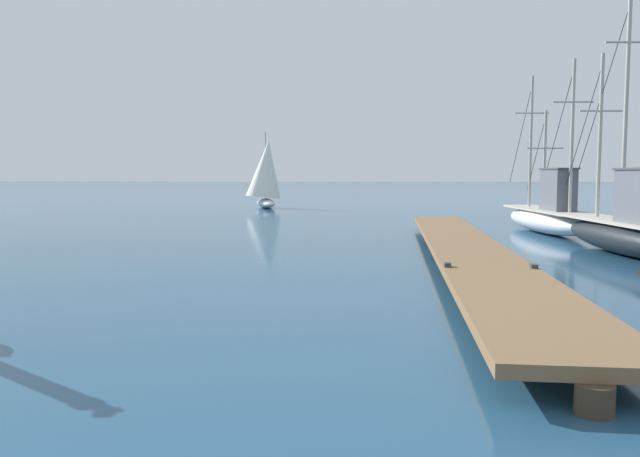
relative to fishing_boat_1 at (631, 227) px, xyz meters
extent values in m
cube|color=brown|center=(-4.74, -1.36, -0.40)|extent=(3.21, 20.93, 0.16)
cylinder|color=#3D3023|center=(-5.44, -11.77, -0.63)|extent=(0.36, 0.36, 0.29)
cylinder|color=#3D3023|center=(-5.09, -6.57, -0.63)|extent=(0.36, 0.36, 0.29)
cylinder|color=#3D3023|center=(-4.74, -1.36, -0.63)|extent=(0.36, 0.36, 0.29)
cylinder|color=#3D3023|center=(-4.39, 3.84, -0.63)|extent=(0.36, 0.36, 0.29)
cylinder|color=#3D3023|center=(-4.03, 9.04, -0.63)|extent=(0.36, 0.36, 0.29)
cube|color=#333338|center=(-5.82, -5.47, -0.28)|extent=(0.13, 0.21, 0.08)
cube|color=#333338|center=(-4.22, -5.58, -0.28)|extent=(0.13, 0.21, 0.08)
ellipsoid|color=black|center=(-0.01, 0.20, -0.31)|extent=(1.70, 7.17, 0.93)
cube|color=#B2AD9E|center=(-0.01, 0.20, 0.12)|extent=(1.50, 6.46, 0.08)
cylinder|color=#B2ADA3|center=(-0.02, 0.56, 3.33)|extent=(0.11, 0.11, 6.35)
cylinder|color=#B2ADA3|center=(-0.02, 0.56, 5.08)|extent=(1.29, 0.11, 0.06)
cylinder|color=#333338|center=(-0.09, 2.27, 3.65)|extent=(0.15, 3.29, 4.69)
cylinder|color=#B2ADA3|center=(-0.08, 2.16, 2.62)|extent=(0.11, 0.11, 4.93)
cylinder|color=#B2ADA3|center=(-0.08, 2.16, 3.37)|extent=(1.29, 0.11, 0.06)
cylinder|color=#333338|center=(-0.13, 3.49, 2.87)|extent=(0.12, 2.56, 3.65)
ellipsoid|color=silver|center=(-0.20, 6.75, -0.31)|extent=(1.83, 7.57, 0.91)
cube|color=#B2AD9E|center=(-0.20, 6.75, 0.10)|extent=(1.61, 6.81, 0.08)
cube|color=#565B66|center=(-0.15, 5.63, 0.88)|extent=(0.80, 1.80, 1.48)
cube|color=#3D3D42|center=(-0.15, 5.63, 1.65)|extent=(0.86, 1.94, 0.06)
cylinder|color=#B2ADA3|center=(-0.21, 7.13, 2.01)|extent=(0.11, 0.11, 3.74)
cylinder|color=#B2ADA3|center=(-0.21, 7.13, 2.45)|extent=(1.39, 0.11, 0.06)
cylinder|color=#333338|center=(-0.25, 8.14, 2.20)|extent=(0.10, 1.95, 2.77)
cylinder|color=#B2ADA3|center=(-0.27, 8.82, 2.79)|extent=(0.11, 0.11, 5.29)
cylinder|color=#B2ADA3|center=(-0.27, 8.82, 3.94)|extent=(1.39, 0.11, 0.06)
cylinder|color=#333338|center=(-0.33, 10.25, 3.05)|extent=(0.13, 2.75, 3.92)
cylinder|color=#B2ADA3|center=(-0.11, 4.50, 2.74)|extent=(0.11, 0.11, 5.20)
cylinder|color=#B2ADA3|center=(-0.11, 4.50, 3.90)|extent=(1.39, 0.11, 0.06)
cylinder|color=#333338|center=(-0.16, 5.90, 3.00)|extent=(0.13, 2.70, 3.85)
ellipsoid|color=silver|center=(-13.28, 24.54, -0.47)|extent=(2.11, 4.77, 0.60)
cylinder|color=#B2ADA3|center=(-13.30, 24.64, 2.05)|extent=(0.08, 0.08, 4.45)
cone|color=silver|center=(-13.22, 24.30, 1.83)|extent=(3.15, 2.86, 4.00)
camera|label=1|loc=(-7.72, -17.53, 1.44)|focal=35.39mm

